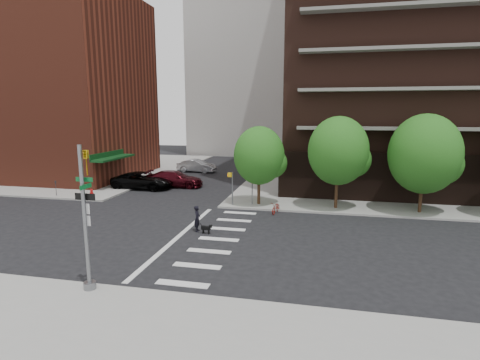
% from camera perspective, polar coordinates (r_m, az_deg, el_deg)
% --- Properties ---
extents(ground, '(120.00, 120.00, 0.00)m').
position_cam_1_polar(ground, '(23.34, -10.45, -8.36)').
color(ground, black).
rests_on(ground, ground).
extents(sidewalk_ne, '(39.00, 33.00, 0.15)m').
position_cam_1_polar(sidewalk_ne, '(46.04, 26.82, 0.01)').
color(sidewalk_ne, gray).
rests_on(sidewalk_ne, ground).
extents(sidewalk_nw, '(31.00, 33.00, 0.15)m').
position_cam_1_polar(sidewalk_nw, '(55.48, -24.77, 1.74)').
color(sidewalk_nw, gray).
rests_on(sidewalk_nw, ground).
extents(crosswalk, '(3.85, 13.00, 0.01)m').
position_cam_1_polar(crosswalk, '(22.61, -5.21, -8.83)').
color(crosswalk, silver).
rests_on(crosswalk, ground).
extents(midrise_nw, '(21.40, 15.50, 20.00)m').
position_cam_1_polar(midrise_nw, '(49.19, -27.16, 12.38)').
color(midrise_nw, maroon).
rests_on(midrise_nw, sidewalk_nw).
extents(tree_a, '(4.00, 4.00, 5.90)m').
position_cam_1_polar(tree_a, '(29.44, 2.93, 3.73)').
color(tree_a, '#301E11').
rests_on(tree_a, sidewalk_ne).
extents(tree_b, '(4.50, 4.50, 6.65)m').
position_cam_1_polar(tree_b, '(29.05, 14.73, 4.32)').
color(tree_b, '#301E11').
rests_on(tree_b, sidewalk_ne).
extents(tree_c, '(5.00, 5.00, 6.80)m').
position_cam_1_polar(tree_c, '(29.95, 26.28, 3.57)').
color(tree_c, '#301E11').
rests_on(tree_c, sidewalk_ne).
extents(traffic_signal, '(0.90, 0.75, 6.00)m').
position_cam_1_polar(traffic_signal, '(16.47, -22.36, -7.06)').
color(traffic_signal, slate).
rests_on(traffic_signal, sidewalk_s).
extents(pedestrian_signal, '(2.18, 0.67, 2.60)m').
position_cam_1_polar(pedestrian_signal, '(29.52, -0.52, -0.54)').
color(pedestrian_signal, slate).
rests_on(pedestrian_signal, sidewalk_ne).
extents(fire_hydrant, '(0.24, 0.24, 0.73)m').
position_cam_1_polar(fire_hydrant, '(34.75, -21.67, -1.82)').
color(fire_hydrant, '#A50C0C').
rests_on(fire_hydrant, sidewalk_nw).
extents(parking_meter, '(0.10, 0.08, 1.32)m').
position_cam_1_polar(parking_meter, '(36.72, -26.26, -0.89)').
color(parking_meter, black).
rests_on(parking_meter, sidewalk_nw).
extents(parked_car_black, '(2.86, 6.02, 1.66)m').
position_cam_1_polar(parked_car_black, '(37.80, -14.59, -0.06)').
color(parked_car_black, black).
rests_on(parked_car_black, ground).
extents(parked_car_maroon, '(2.83, 5.85, 1.64)m').
position_cam_1_polar(parked_car_maroon, '(38.04, -9.95, 0.17)').
color(parked_car_maroon, '#38080F').
rests_on(parked_car_maroon, ground).
extents(parked_car_silver, '(2.06, 4.94, 1.59)m').
position_cam_1_polar(parked_car_silver, '(47.19, -6.63, 2.16)').
color(parked_car_silver, '#A3A6AB').
rests_on(parked_car_silver, ground).
extents(scooter, '(0.86, 1.70, 0.86)m').
position_cam_1_polar(scooter, '(27.93, 5.51, -4.21)').
color(scooter, maroon).
rests_on(scooter, ground).
extents(dog_walker, '(0.64, 0.47, 1.64)m').
position_cam_1_polar(dog_walker, '(23.73, -6.52, -5.86)').
color(dog_walker, black).
rests_on(dog_walker, ground).
extents(dog, '(0.70, 0.27, 0.58)m').
position_cam_1_polar(dog, '(23.32, -5.13, -7.29)').
color(dog, black).
rests_on(dog, ground).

